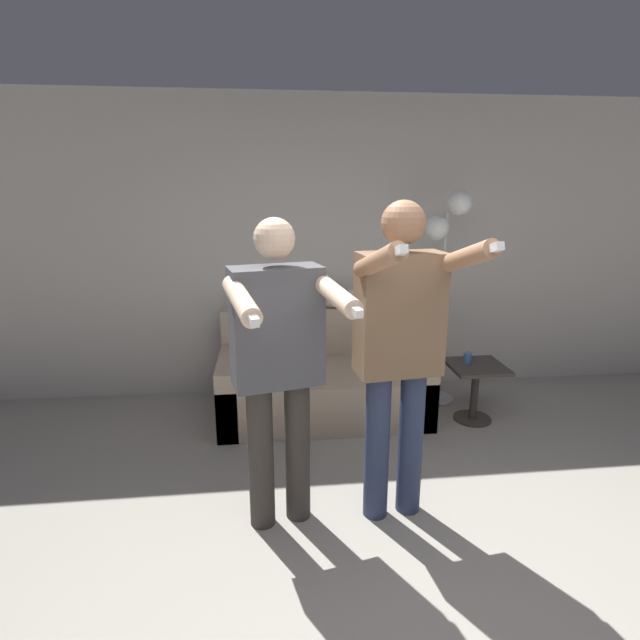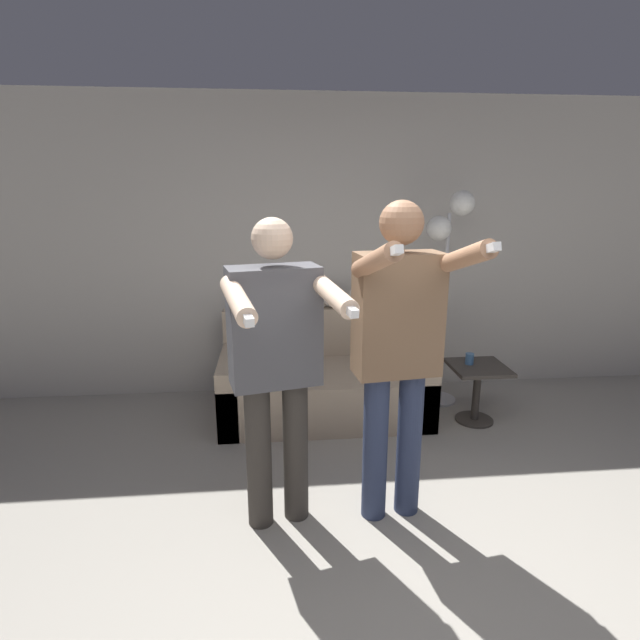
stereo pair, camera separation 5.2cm
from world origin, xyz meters
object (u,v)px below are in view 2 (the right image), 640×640
person_left (276,357)px  person_right (398,343)px  floor_lamp (449,243)px  cup (470,359)px  side_table (477,382)px  cat (340,299)px  couch (324,383)px

person_left → person_right: person_right is taller
floor_lamp → cup: size_ratio=20.49×
person_left → side_table: size_ratio=3.60×
cat → cup: cat is taller
couch → cup: size_ratio=18.90×
person_left → floor_lamp: 2.14m
couch → floor_lamp: floor_lamp is taller
couch → person_left: person_left is taller
person_right → cat: (-0.08, 1.72, -0.15)m
couch → side_table: 1.24m
couch → floor_lamp: size_ratio=0.92×
couch → cat: bearing=62.2°
side_table → cup: size_ratio=5.35×
side_table → couch: bearing=166.8°
side_table → person_left: bearing=-145.3°
floor_lamp → cat: bearing=167.6°
person_right → person_left: bearing=173.2°
person_left → cup: (1.54, 1.15, -0.47)m
person_left → side_table: (1.60, 1.11, -0.65)m
cup → person_right: bearing=-127.7°
side_table → cup: 0.19m
side_table → cat: bearing=149.2°
person_right → floor_lamp: floor_lamp is taller
person_right → floor_lamp: 1.76m
side_table → floor_lamp: bearing=110.9°
cat → floor_lamp: floor_lamp is taller
couch → person_left: bearing=-105.8°
person_right → cup: person_right is taller
person_left → floor_lamp: floor_lamp is taller
person_right → cup: size_ratio=20.15×
person_left → side_table: bearing=22.0°
person_right → side_table: person_right is taller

